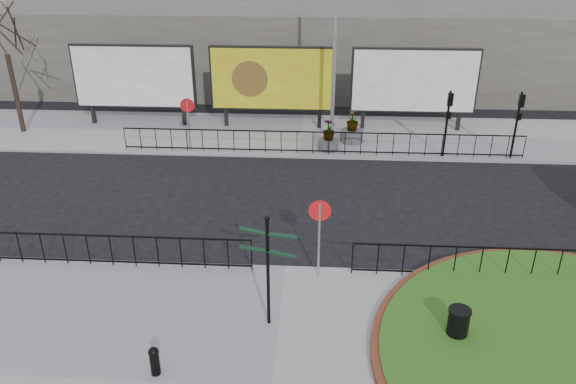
# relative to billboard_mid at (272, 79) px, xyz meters

# --- Properties ---
(ground) EXTENTS (90.00, 90.00, 0.00)m
(ground) POSITION_rel_billboard_mid_xyz_m (1.50, -12.97, -2.60)
(ground) COLOR black
(ground) RESTS_ON ground
(pavement_far) EXTENTS (44.00, 6.00, 0.12)m
(pavement_far) POSITION_rel_billboard_mid_xyz_m (1.50, -0.97, -2.54)
(pavement_far) COLOR gray
(pavement_far) RESTS_ON ground
(railing_near_left) EXTENTS (10.00, 0.10, 1.10)m
(railing_near_left) POSITION_rel_billboard_mid_xyz_m (-4.50, -13.27, -1.93)
(railing_near_left) COLOR black
(railing_near_left) RESTS_ON pavement_near
(railing_near_right) EXTENTS (9.00, 0.10, 1.10)m
(railing_near_right) POSITION_rel_billboard_mid_xyz_m (8.00, -13.27, -1.93)
(railing_near_right) COLOR black
(railing_near_right) RESTS_ON pavement_near
(railing_far) EXTENTS (18.00, 0.10, 1.10)m
(railing_far) POSITION_rel_billboard_mid_xyz_m (2.50, -3.67, -1.93)
(railing_far) COLOR black
(railing_far) RESTS_ON pavement_far
(speed_sign_far) EXTENTS (0.64, 0.07, 2.47)m
(speed_sign_far) POSITION_rel_billboard_mid_xyz_m (-3.50, -3.57, -0.68)
(speed_sign_far) COLOR gray
(speed_sign_far) RESTS_ON pavement_far
(speed_sign_near) EXTENTS (0.64, 0.07, 2.47)m
(speed_sign_near) POSITION_rel_billboard_mid_xyz_m (2.50, -13.37, -0.68)
(speed_sign_near) COLOR gray
(speed_sign_near) RESTS_ON pavement_near
(billboard_left) EXTENTS (6.20, 0.31, 4.10)m
(billboard_left) POSITION_rel_billboard_mid_xyz_m (-7.00, 0.00, 0.00)
(billboard_left) COLOR black
(billboard_left) RESTS_ON pavement_far
(billboard_mid) EXTENTS (6.20, 0.31, 4.10)m
(billboard_mid) POSITION_rel_billboard_mid_xyz_m (0.00, 0.00, 0.00)
(billboard_mid) COLOR black
(billboard_mid) RESTS_ON pavement_far
(billboard_right) EXTENTS (6.20, 0.31, 4.10)m
(billboard_right) POSITION_rel_billboard_mid_xyz_m (7.00, 0.00, 0.00)
(billboard_right) COLOR black
(billboard_right) RESTS_ON pavement_far
(lamp_post) EXTENTS (0.74, 0.18, 9.23)m
(lamp_post) POSITION_rel_billboard_mid_xyz_m (3.01, -1.97, 2.23)
(lamp_post) COLOR gray
(lamp_post) RESTS_ON pavement_far
(signal_pole_a) EXTENTS (0.22, 0.26, 3.00)m
(signal_pole_a) POSITION_rel_billboard_mid_xyz_m (8.00, -3.63, -0.50)
(signal_pole_a) COLOR black
(signal_pole_a) RESTS_ON pavement_far
(signal_pole_b) EXTENTS (0.22, 0.26, 3.00)m
(signal_pole_b) POSITION_rel_billboard_mid_xyz_m (11.00, -3.63, -0.50)
(signal_pole_b) COLOR black
(signal_pole_b) RESTS_ON pavement_far
(tree_left) EXTENTS (2.00, 2.00, 7.00)m
(tree_left) POSITION_rel_billboard_mid_xyz_m (-12.50, -1.47, 1.02)
(tree_left) COLOR #2D2119
(tree_left) RESTS_ON pavement_far
(building_backdrop) EXTENTS (40.00, 10.00, 5.00)m
(building_backdrop) POSITION_rel_billboard_mid_xyz_m (1.50, 9.03, -0.10)
(building_backdrop) COLOR #625F56
(building_backdrop) RESTS_ON ground
(fingerpost_sign) EXTENTS (1.48, 0.59, 3.18)m
(fingerpost_sign) POSITION_rel_billboard_mid_xyz_m (1.23, -15.69, -0.56)
(fingerpost_sign) COLOR black
(fingerpost_sign) RESTS_ON pavement_near
(bollard) EXTENTS (0.25, 0.25, 0.76)m
(bollard) POSITION_rel_billboard_mid_xyz_m (-1.23, -17.70, -2.06)
(bollard) COLOR black
(bollard) RESTS_ON pavement_near
(litter_bin) EXTENTS (0.57, 0.57, 0.94)m
(litter_bin) POSITION_rel_billboard_mid_xyz_m (6.00, -16.09, -2.01)
(litter_bin) COLOR black
(litter_bin) RESTS_ON pavement_near
(planter_b) EXTENTS (0.92, 0.92, 1.48)m
(planter_b) POSITION_rel_billboard_mid_xyz_m (2.85, -3.07, -1.92)
(planter_b) COLOR #4C4C4F
(planter_b) RESTS_ON pavement_far
(planter_c) EXTENTS (1.09, 1.09, 1.59)m
(planter_c) POSITION_rel_billboard_mid_xyz_m (3.96, -1.97, -1.93)
(planter_c) COLOR #4C4C4F
(planter_c) RESTS_ON pavement_far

